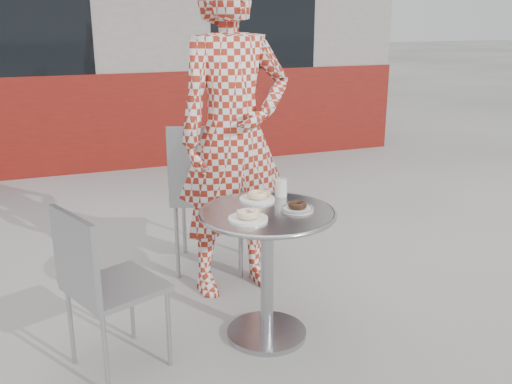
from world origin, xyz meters
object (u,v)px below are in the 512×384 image
object	(u,v)px
seated_person	(234,135)
milk_cup	(281,187)
plate_near	(248,216)
plate_checker	(297,207)
chair_left	(117,319)
bistro_table	(267,243)
chair_far	(211,223)
plate_far	(258,197)

from	to	relation	value
seated_person	milk_cup	bearing A→B (deg)	-80.05
plate_near	plate_checker	bearing A→B (deg)	10.02
seated_person	plate_near	world-z (taller)	seated_person
chair_left	seated_person	xyz separation A→B (m)	(0.77, 0.59, 0.67)
plate_near	milk_cup	world-z (taller)	milk_cup
bistro_table	seated_person	world-z (taller)	seated_person
chair_left	chair_far	bearing A→B (deg)	-60.16
plate_near	plate_far	bearing A→B (deg)	60.76
chair_far	plate_checker	size ratio (longest dim) A/B	5.97
plate_far	milk_cup	size ratio (longest dim) A/B	1.71
bistro_table	chair_left	xyz separation A→B (m)	(-0.73, -0.00, -0.26)
bistro_table	plate_far	size ratio (longest dim) A/B	3.75
chair_left	plate_near	xyz separation A→B (m)	(0.61, -0.08, 0.44)
chair_left	plate_far	xyz separation A→B (m)	(0.75, 0.18, 0.44)
seated_person	plate_checker	bearing A→B (deg)	-86.58
seated_person	plate_checker	size ratio (longest dim) A/B	11.52
bistro_table	milk_cup	world-z (taller)	milk_cup
bistro_table	plate_near	distance (m)	0.24
chair_far	seated_person	world-z (taller)	seated_person
chair_far	plate_checker	bearing A→B (deg)	119.65
plate_far	chair_far	bearing A→B (deg)	92.85
chair_left	seated_person	world-z (taller)	seated_person
bistro_table	seated_person	distance (m)	0.72
bistro_table	milk_cup	distance (m)	0.32
chair_far	plate_near	size ratio (longest dim) A/B	5.24
plate_checker	plate_near	bearing A→B (deg)	-169.98
chair_far	chair_left	world-z (taller)	chair_far
plate_far	milk_cup	xyz separation A→B (m)	(0.13, 0.02, 0.03)
plate_far	plate_checker	world-z (taller)	plate_far
chair_far	plate_near	distance (m)	1.08
bistro_table	plate_checker	size ratio (longest dim) A/B	4.20
plate_checker	milk_cup	world-z (taller)	milk_cup
chair_left	plate_near	bearing A→B (deg)	-119.78
chair_left	plate_near	world-z (taller)	chair_left
chair_far	chair_left	size ratio (longest dim) A/B	1.22
plate_near	chair_far	bearing A→B (deg)	83.88
chair_left	plate_far	bearing A→B (deg)	-99.02
plate_far	bistro_table	bearing A→B (deg)	-95.85
plate_checker	bistro_table	bearing A→B (deg)	166.03
chair_far	seated_person	distance (m)	0.70
chair_left	milk_cup	distance (m)	1.02
milk_cup	plate_far	bearing A→B (deg)	-173.49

